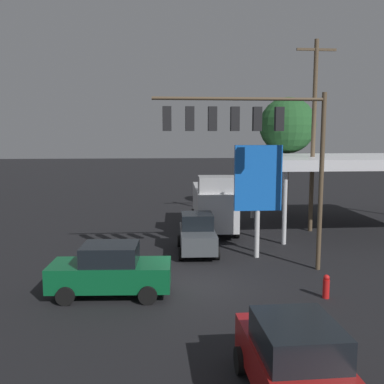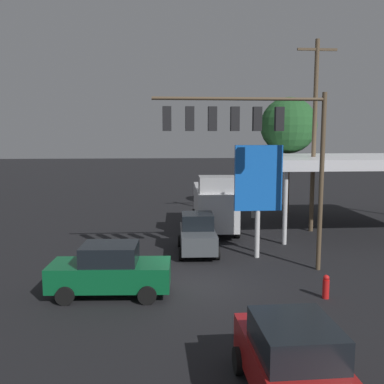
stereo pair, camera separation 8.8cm
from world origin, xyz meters
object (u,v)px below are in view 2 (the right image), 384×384
price_sign (258,182)px  delivery_truck (214,204)px  utility_pole (314,133)px  fire_hydrant (326,287)px  traffic_signal_assembly (250,133)px  sedan_waiting (295,366)px  hatchback_crossing (198,234)px  sedan_far (110,270)px  street_tree (288,126)px

price_sign → delivery_truck: price_sign is taller
utility_pole → fire_hydrant: utility_pole is taller
traffic_signal_assembly → utility_pole: 9.43m
sedan_waiting → hatchback_crossing: (0.90, -12.58, -0.00)m
price_sign → sedan_waiting: bearing=80.6°
sedan_far → fire_hydrant: (-7.82, 0.97, -0.51)m
price_sign → utility_pole: bearing=-130.7°
price_sign → delivery_truck: (1.26, -6.11, -2.01)m
traffic_signal_assembly → hatchback_crossing: 6.26m
hatchback_crossing → street_tree: 14.36m
sedan_far → fire_hydrant: 7.89m
street_tree → sedan_waiting: bearing=73.4°
traffic_signal_assembly → street_tree: street_tree is taller
street_tree → hatchback_crossing: bearing=53.6°
sedan_far → hatchback_crossing: 6.72m
hatchback_crossing → fire_hydrant: bearing=33.9°
traffic_signal_assembly → delivery_truck: traffic_signal_assembly is taller
sedan_far → sedan_waiting: bearing=127.1°
sedan_waiting → delivery_truck: size_ratio=0.64×
sedan_waiting → hatchback_crossing: size_ratio=1.15×
delivery_truck → fire_hydrant: 11.89m
delivery_truck → street_tree: 9.76m
hatchback_crossing → traffic_signal_assembly: bearing=32.8°
traffic_signal_assembly → sedan_waiting: traffic_signal_assembly is taller
traffic_signal_assembly → delivery_truck: bearing=-87.4°
traffic_signal_assembly → utility_pole: (-5.60, -7.58, 0.08)m
sedan_waiting → sedan_far: bearing=-147.0°
sedan_far → street_tree: street_tree is taller
price_sign → hatchback_crossing: (2.79, -1.09, -2.76)m
sedan_waiting → utility_pole: bearing=158.1°
utility_pole → price_sign: utility_pole is taller
hatchback_crossing → street_tree: size_ratio=0.44×
utility_pole → sedan_waiting: bearing=68.7°
traffic_signal_assembly → fire_hydrant: (-2.16, 3.34, -5.55)m
fire_hydrant → sedan_far: bearing=-7.1°
sedan_waiting → hatchback_crossing: hatchback_crossing is taller
delivery_truck → sedan_far: bearing=-23.9°
delivery_truck → hatchback_crossing: bearing=-14.2°
utility_pole → delivery_truck: utility_pole is taller
sedan_waiting → fire_hydrant: (-3.16, -6.05, -0.51)m
traffic_signal_assembly → price_sign: bearing=-113.0°
fire_hydrant → delivery_truck: bearing=-77.7°
traffic_signal_assembly → sedan_waiting: 10.70m
delivery_truck → fire_hydrant: bearing=15.0°
utility_pole → hatchback_crossing: size_ratio=2.99×
sedan_waiting → sedan_far: (4.66, -7.02, 0.00)m
traffic_signal_assembly → sedan_far: size_ratio=1.71×
price_sign → sedan_far: size_ratio=1.21×
traffic_signal_assembly → hatchback_crossing: traffic_signal_assembly is taller
utility_pole → price_sign: size_ratio=2.12×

